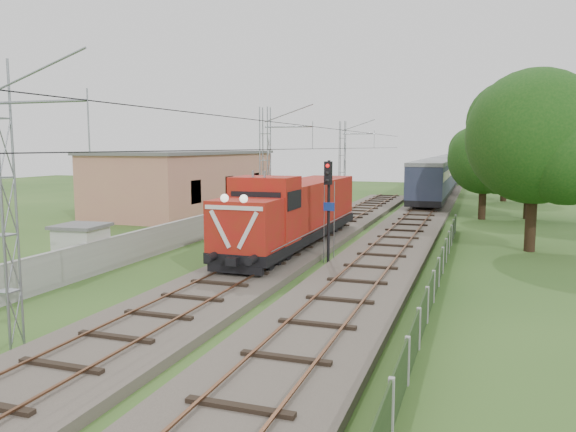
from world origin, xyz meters
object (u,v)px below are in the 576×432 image
at_px(coach_rake, 452,165).
at_px(relay_hut, 82,248).
at_px(signal_post, 328,193).
at_px(locomotive, 295,211).

bearing_deg(coach_rake, relay_hut, -99.58).
bearing_deg(coach_rake, signal_post, -91.97).
distance_m(locomotive, relay_hut, 11.11).
distance_m(signal_post, relay_hut, 11.58).
height_order(locomotive, coach_rake, locomotive).
xyz_separation_m(coach_rake, relay_hut, (-12.40, -73.49, -1.50)).
bearing_deg(signal_post, relay_hut, -152.35).
distance_m(locomotive, coach_rake, 65.46).
xyz_separation_m(locomotive, relay_hut, (-7.40, -8.22, -1.06)).
bearing_deg(signal_post, locomotive, 131.83).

